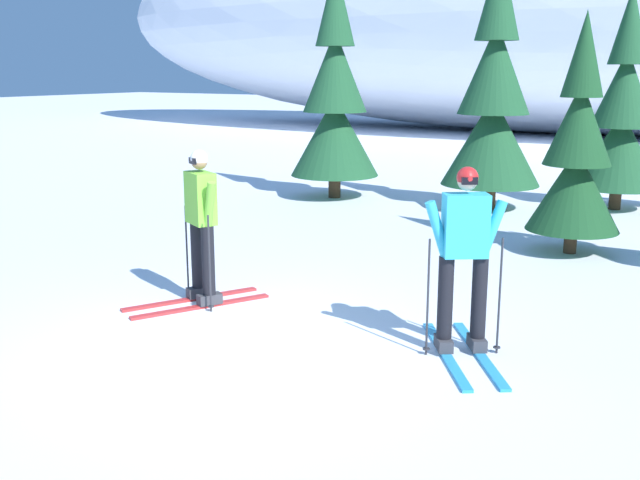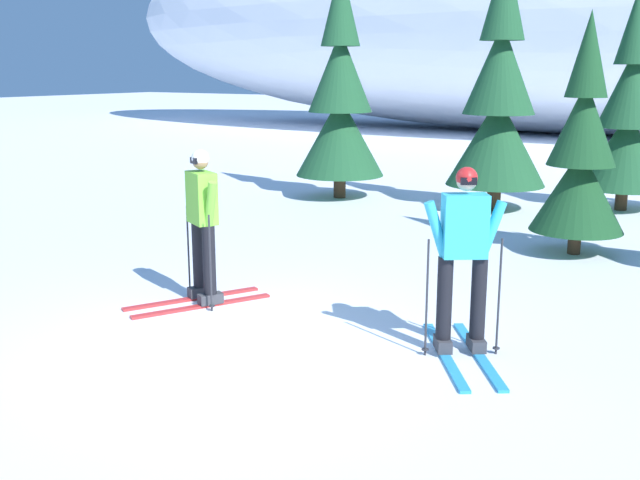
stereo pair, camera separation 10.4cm
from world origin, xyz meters
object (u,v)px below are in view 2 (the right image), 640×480
skier_cyan_jacket (463,257)px  pine_tree_center_right (581,155)px  skier_lime_jacket (202,224)px  pine_tree_center_left (629,118)px  pine_tree_far_left (340,102)px  pine_tree_left (499,103)px

skier_cyan_jacket → pine_tree_center_right: (-0.05, 4.73, 0.52)m
skier_cyan_jacket → pine_tree_center_right: size_ratio=0.52×
skier_lime_jacket → pine_tree_center_right: size_ratio=0.51×
pine_tree_center_right → pine_tree_center_left: bearing=91.5°
pine_tree_far_left → pine_tree_center_left: bearing=17.1°
pine_tree_far_left → pine_tree_left: pine_tree_left is taller
pine_tree_far_left → pine_tree_center_left: size_ratio=1.13×
pine_tree_center_left → skier_lime_jacket: bearing=-108.7°
pine_tree_center_left → skier_cyan_jacket: bearing=-89.0°
pine_tree_far_left → pine_tree_center_right: bearing=-24.1°
pine_tree_center_left → pine_tree_center_right: (0.11, -4.15, -0.31)m
skier_lime_jacket → pine_tree_far_left: bearing=108.4°
skier_cyan_jacket → pine_tree_center_left: 8.92m
pine_tree_far_left → pine_tree_center_left: 5.71m
pine_tree_center_left → pine_tree_center_right: bearing=-88.5°
skier_lime_jacket → pine_tree_left: pine_tree_left is taller
pine_tree_center_left → pine_tree_left: bearing=-148.8°
skier_lime_jacket → pine_tree_center_left: bearing=71.3°
pine_tree_center_left → pine_tree_center_right: size_ratio=1.21×
skier_lime_jacket → pine_tree_left: (0.89, 7.66, 1.11)m
pine_tree_far_left → pine_tree_center_right: 6.11m
pine_tree_far_left → pine_tree_center_left: pine_tree_far_left is taller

